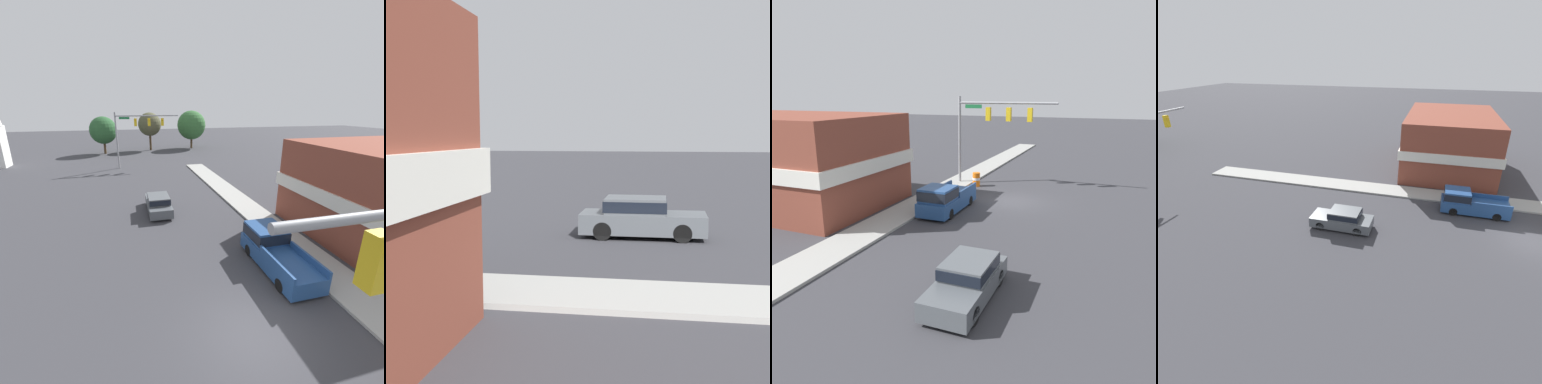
% 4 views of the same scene
% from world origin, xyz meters
% --- Properties ---
extents(ground_plane, '(200.00, 200.00, 0.00)m').
position_xyz_m(ground_plane, '(0.00, 0.00, 0.00)').
color(ground_plane, '#38383D').
extents(sidewalk_curb, '(2.40, 60.00, 0.14)m').
position_xyz_m(sidewalk_curb, '(5.70, 0.00, 0.07)').
color(sidewalk_curb, '#9E9E99').
rests_on(sidewalk_curb, ground).
extents(far_signal_assembly, '(8.80, 0.49, 7.71)m').
position_xyz_m(far_signal_assembly, '(-2.27, 30.78, 5.74)').
color(far_signal_assembly, gray).
rests_on(far_signal_assembly, ground).
extents(car_lead, '(1.81, 4.54, 1.47)m').
position_xyz_m(car_lead, '(-1.84, 13.17, 0.77)').
color(car_lead, black).
rests_on(car_lead, ground).
extents(pickup_truck_parked, '(1.96, 5.24, 1.87)m').
position_xyz_m(pickup_truck_parked, '(3.32, 4.09, 0.92)').
color(pickup_truck_parked, black).
rests_on(pickup_truck_parked, ground).
extents(backdrop_tree_left_far, '(4.95, 4.95, 6.78)m').
position_xyz_m(backdrop_tree_left_far, '(-7.86, 44.14, 4.30)').
color(backdrop_tree_left_far, '#4C3823').
rests_on(backdrop_tree_left_far, ground).
extents(backdrop_tree_left_mid, '(4.55, 4.55, 7.39)m').
position_xyz_m(backdrop_tree_left_mid, '(0.88, 46.35, 5.09)').
color(backdrop_tree_left_mid, '#4C3823').
rests_on(backdrop_tree_left_mid, ground).
extents(backdrop_tree_center, '(5.89, 5.89, 7.72)m').
position_xyz_m(backdrop_tree_center, '(9.59, 46.86, 4.77)').
color(backdrop_tree_center, '#4C3823').
rests_on(backdrop_tree_center, ground).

